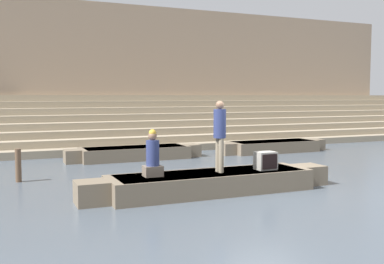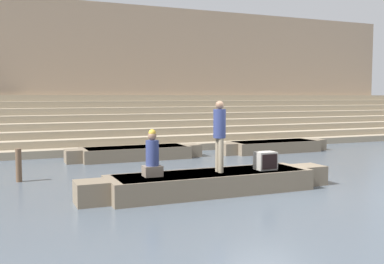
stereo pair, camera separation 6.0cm
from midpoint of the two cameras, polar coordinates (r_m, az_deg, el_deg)
ground_plane at (r=11.70m, az=8.89°, el=-7.15°), size 120.00×120.00×0.00m
ghat_steps at (r=22.24m, az=-7.09°, el=0.65°), size 36.00×5.67×2.42m
back_wall at (r=24.73m, az=-8.82°, el=7.31°), size 34.20×1.28×7.18m
rowboat_main at (r=11.04m, az=2.60°, el=-6.37°), size 6.53×1.46×0.51m
person_standing at (r=10.92m, az=3.67°, el=0.16°), size 0.30×0.30×1.74m
person_rowing at (r=10.43m, az=-4.90°, el=-3.17°), size 0.43×0.34×1.10m
tv_set at (r=11.52m, az=9.47°, el=-3.62°), size 0.50×0.39×0.45m
moored_boat_shore at (r=19.30m, az=10.46°, el=-1.79°), size 4.93×1.34×0.47m
moored_boat_distant at (r=16.95m, az=-7.06°, el=-2.62°), size 5.14×1.34×0.47m
mooring_post at (r=13.29m, az=-21.03°, el=-3.97°), size 0.16×0.16×0.92m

